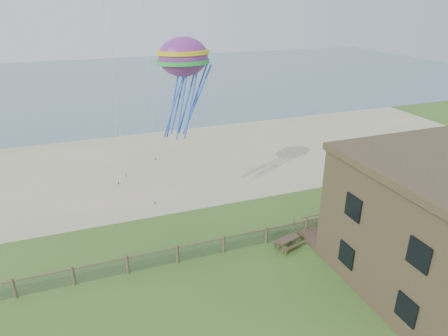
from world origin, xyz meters
The scene contains 7 objects.
ground centered at (0.00, 0.00, 0.00)m, with size 160.00×160.00×0.00m, color #3A6221.
sand_beach centered at (0.00, 22.00, 0.00)m, with size 72.00×20.00×0.02m, color tan.
ocean centered at (0.00, 66.00, 0.00)m, with size 160.00×68.00×0.02m, color slate.
chainlink_fence centered at (0.00, 6.00, 0.55)m, with size 36.20×0.20×1.25m, color brown, non-canonical shape.
motel_deck centered at (13.00, 5.00, 0.25)m, with size 15.00×2.00×0.50m, color #4E3E2C.
picnic_table centered at (4.03, 5.00, 0.35)m, with size 1.63×1.24×0.69m, color #4E3E2C, non-canonical shape.
octopus_kite centered at (-0.85, 10.94, 9.79)m, with size 3.35×2.37×6.90m, color red, non-canonical shape.
Camera 1 is at (-7.36, -13.97, 14.98)m, focal length 32.00 mm.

